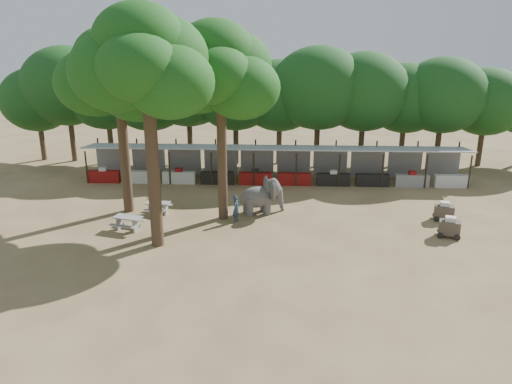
{
  "coord_description": "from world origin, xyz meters",
  "views": [
    {
      "loc": [
        0.25,
        -21.71,
        10.72
      ],
      "look_at": [
        -1.0,
        5.0,
        2.0
      ],
      "focal_mm": 35.0,
      "sensor_mm": 36.0,
      "label": 1
    }
  ],
  "objects_px": {
    "yard_tree_left": "(117,76)",
    "cart_back": "(444,211)",
    "handler": "(236,209)",
    "yard_tree_back": "(218,71)",
    "yard_tree_center": "(144,63)",
    "cart_front": "(450,227)",
    "picnic_table_far": "(158,206)",
    "elephant": "(262,196)",
    "picnic_table_near": "(128,221)"
  },
  "relations": [
    {
      "from": "yard_tree_left",
      "to": "handler",
      "type": "bearing_deg",
      "value": -13.5
    },
    {
      "from": "handler",
      "to": "picnic_table_far",
      "type": "relative_size",
      "value": 1.05
    },
    {
      "from": "elephant",
      "to": "cart_front",
      "type": "xyz_separation_m",
      "value": [
        10.26,
        -3.29,
        -0.51
      ]
    },
    {
      "from": "picnic_table_far",
      "to": "cart_front",
      "type": "xyz_separation_m",
      "value": [
        16.58,
        -2.84,
        0.1
      ]
    },
    {
      "from": "elephant",
      "to": "yard_tree_left",
      "type": "bearing_deg",
      "value": 159.84
    },
    {
      "from": "picnic_table_near",
      "to": "cart_front",
      "type": "height_order",
      "value": "cart_front"
    },
    {
      "from": "handler",
      "to": "cart_back",
      "type": "relative_size",
      "value": 1.23
    },
    {
      "from": "yard_tree_left",
      "to": "cart_front",
      "type": "xyz_separation_m",
      "value": [
        18.67,
        -3.46,
        -7.62
      ]
    },
    {
      "from": "yard_tree_left",
      "to": "cart_back",
      "type": "xyz_separation_m",
      "value": [
        19.16,
        -0.91,
        -7.64
      ]
    },
    {
      "from": "yard_tree_back",
      "to": "picnic_table_near",
      "type": "distance_m",
      "value": 9.72
    },
    {
      "from": "yard_tree_back",
      "to": "elephant",
      "type": "xyz_separation_m",
      "value": [
        2.41,
        0.83,
        -7.46
      ]
    },
    {
      "from": "picnic_table_far",
      "to": "cart_front",
      "type": "height_order",
      "value": "cart_front"
    },
    {
      "from": "yard_tree_back",
      "to": "cart_back",
      "type": "relative_size",
      "value": 8.84
    },
    {
      "from": "handler",
      "to": "cart_front",
      "type": "bearing_deg",
      "value": -81.5
    },
    {
      "from": "yard_tree_center",
      "to": "picnic_table_far",
      "type": "distance_m",
      "value": 9.81
    },
    {
      "from": "elephant",
      "to": "cart_front",
      "type": "bearing_deg",
      "value": -36.79
    },
    {
      "from": "yard_tree_left",
      "to": "yard_tree_center",
      "type": "height_order",
      "value": "yard_tree_center"
    },
    {
      "from": "yard_tree_left",
      "to": "picnic_table_near",
      "type": "height_order",
      "value": "yard_tree_left"
    },
    {
      "from": "yard_tree_center",
      "to": "cart_front",
      "type": "distance_m",
      "value": 17.95
    },
    {
      "from": "handler",
      "to": "cart_back",
      "type": "xyz_separation_m",
      "value": [
        12.2,
        0.76,
        -0.23
      ]
    },
    {
      "from": "handler",
      "to": "picnic_table_far",
      "type": "bearing_deg",
      "value": 94.94
    },
    {
      "from": "yard_tree_center",
      "to": "handler",
      "type": "distance_m",
      "value": 9.88
    },
    {
      "from": "handler",
      "to": "elephant",
      "type": "bearing_deg",
      "value": -26.84
    },
    {
      "from": "picnic_table_far",
      "to": "yard_tree_back",
      "type": "bearing_deg",
      "value": -3.13
    },
    {
      "from": "elephant",
      "to": "picnic_table_far",
      "type": "bearing_deg",
      "value": 165.03
    },
    {
      "from": "yard_tree_back",
      "to": "elephant",
      "type": "relative_size",
      "value": 3.9
    },
    {
      "from": "yard_tree_left",
      "to": "cart_back",
      "type": "bearing_deg",
      "value": -2.73
    },
    {
      "from": "elephant",
      "to": "handler",
      "type": "xyz_separation_m",
      "value": [
        -1.45,
        -1.5,
        -0.29
      ]
    },
    {
      "from": "picnic_table_far",
      "to": "yard_tree_left",
      "type": "bearing_deg",
      "value": 166.07
    },
    {
      "from": "handler",
      "to": "cart_back",
      "type": "distance_m",
      "value": 12.23
    },
    {
      "from": "yard_tree_back",
      "to": "elephant",
      "type": "distance_m",
      "value": 7.88
    },
    {
      "from": "yard_tree_left",
      "to": "cart_front",
      "type": "distance_m",
      "value": 20.46
    },
    {
      "from": "cart_front",
      "to": "yard_tree_left",
      "type": "bearing_deg",
      "value": -173.74
    },
    {
      "from": "yard_tree_left",
      "to": "cart_back",
      "type": "relative_size",
      "value": 8.58
    },
    {
      "from": "elephant",
      "to": "picnic_table_far",
      "type": "xyz_separation_m",
      "value": [
        -6.32,
        -0.45,
        -0.61
      ]
    },
    {
      "from": "yard_tree_left",
      "to": "elephant",
      "type": "height_order",
      "value": "yard_tree_left"
    },
    {
      "from": "yard_tree_back",
      "to": "picnic_table_far",
      "type": "relative_size",
      "value": 7.52
    },
    {
      "from": "yard_tree_left",
      "to": "yard_tree_back",
      "type": "xyz_separation_m",
      "value": [
        6.0,
        -1.0,
        0.34
      ]
    },
    {
      "from": "yard_tree_back",
      "to": "yard_tree_center",
      "type": "bearing_deg",
      "value": -126.86
    },
    {
      "from": "elephant",
      "to": "cart_back",
      "type": "bearing_deg",
      "value": -23.0
    },
    {
      "from": "handler",
      "to": "picnic_table_far",
      "type": "height_order",
      "value": "handler"
    },
    {
      "from": "yard_tree_center",
      "to": "elephant",
      "type": "height_order",
      "value": "yard_tree_center"
    },
    {
      "from": "handler",
      "to": "cart_back",
      "type": "bearing_deg",
      "value": -69.29
    },
    {
      "from": "picnic_table_near",
      "to": "cart_front",
      "type": "distance_m",
      "value": 17.66
    },
    {
      "from": "picnic_table_far",
      "to": "cart_back",
      "type": "height_order",
      "value": "cart_back"
    },
    {
      "from": "yard_tree_left",
      "to": "cart_back",
      "type": "height_order",
      "value": "yard_tree_left"
    },
    {
      "from": "elephant",
      "to": "cart_back",
      "type": "xyz_separation_m",
      "value": [
        10.75,
        -0.75,
        -0.52
      ]
    },
    {
      "from": "yard_tree_center",
      "to": "picnic_table_far",
      "type": "relative_size",
      "value": 7.96
    },
    {
      "from": "yard_tree_back",
      "to": "cart_back",
      "type": "xyz_separation_m",
      "value": [
        13.16,
        0.09,
        -7.98
      ]
    },
    {
      "from": "cart_back",
      "to": "picnic_table_near",
      "type": "bearing_deg",
      "value": -162.45
    }
  ]
}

